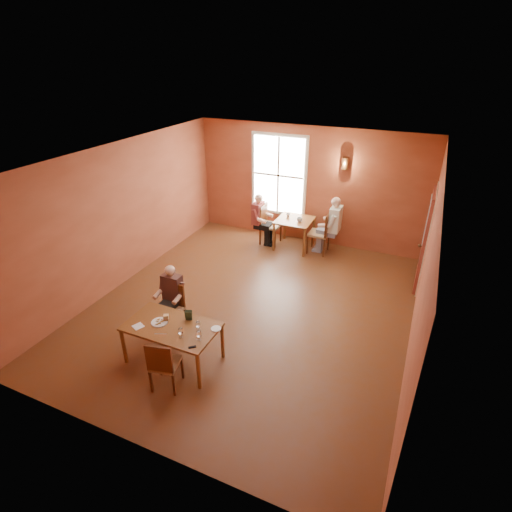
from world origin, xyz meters
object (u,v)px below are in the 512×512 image
at_px(main_table, 173,343).
at_px(diner_main, 168,304).
at_px(diner_maroon, 270,220).
at_px(second_table, 294,234).
at_px(diner_white, 321,226).
at_px(chair_diner_maroon, 271,225).
at_px(chair_diner_white, 319,232).
at_px(chair_diner_main, 170,309).
at_px(chair_empty, 165,362).

relative_size(main_table, diner_main, 1.27).
height_order(main_table, diner_maroon, diner_maroon).
relative_size(main_table, second_table, 1.69).
xyz_separation_m(diner_white, chair_diner_maroon, (-1.33, 0.00, -0.19)).
distance_m(chair_diner_white, chair_diner_maroon, 1.30).
distance_m(main_table, chair_diner_main, 0.83).
bearing_deg(diner_main, chair_diner_white, -110.27).
bearing_deg(diner_white, main_table, 167.32).
distance_m(main_table, diner_main, 0.83).
bearing_deg(chair_diner_white, main_table, 167.66).
bearing_deg(chair_diner_white, diner_maroon, 90.00).
bearing_deg(diner_maroon, main_table, 3.20).
xyz_separation_m(chair_diner_maroon, diner_maroon, (-0.03, 0.00, 0.12)).
bearing_deg(chair_empty, diner_maroon, 81.83).
distance_m(main_table, second_table, 4.86).
height_order(second_table, chair_diner_white, chair_diner_white).
height_order(chair_empty, chair_diner_maroon, chair_diner_maroon).
relative_size(chair_empty, diner_white, 0.63).
bearing_deg(diner_main, chair_diner_maroon, -93.51).
height_order(diner_main, diner_white, diner_white).
bearing_deg(main_table, diner_white, 77.32).
relative_size(main_table, chair_empty, 1.65).
height_order(diner_main, diner_maroon, diner_maroon).
bearing_deg(main_table, diner_main, 128.88).
distance_m(chair_diner_main, chair_diner_maroon, 4.20).
bearing_deg(chair_empty, diner_main, 108.92).
relative_size(chair_empty, second_table, 1.02).
distance_m(main_table, diner_white, 4.98).
relative_size(chair_diner_main, diner_maroon, 0.69).
bearing_deg(diner_maroon, chair_empty, 5.26).
bearing_deg(diner_maroon, chair_diner_main, -3.13).
xyz_separation_m(second_table, chair_diner_maroon, (-0.65, 0.00, 0.13)).
distance_m(second_table, chair_diner_white, 0.67).
bearing_deg(main_table, chair_empty, -66.85).
xyz_separation_m(diner_main, chair_diner_white, (1.56, 4.22, -0.05)).
height_order(chair_diner_main, diner_white, diner_white).
bearing_deg(diner_white, diner_main, 159.37).
height_order(diner_main, chair_diner_maroon, diner_main).
bearing_deg(chair_diner_white, chair_diner_main, 159.59).
xyz_separation_m(second_table, chair_diner_white, (0.65, 0.00, 0.15)).
relative_size(chair_diner_main, diner_white, 0.63).
bearing_deg(chair_diner_white, chair_diner_maroon, 90.00).
xyz_separation_m(chair_diner_main, second_table, (0.91, 4.19, -0.06)).
xyz_separation_m(second_table, diner_white, (0.68, 0.00, 0.32)).
height_order(chair_empty, diner_maroon, diner_maroon).
height_order(chair_empty, chair_diner_white, chair_diner_white).
distance_m(main_table, chair_empty, 0.58).
height_order(main_table, chair_empty, chair_empty).
height_order(diner_main, second_table, diner_main).
relative_size(diner_white, chair_diner_maroon, 1.36).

